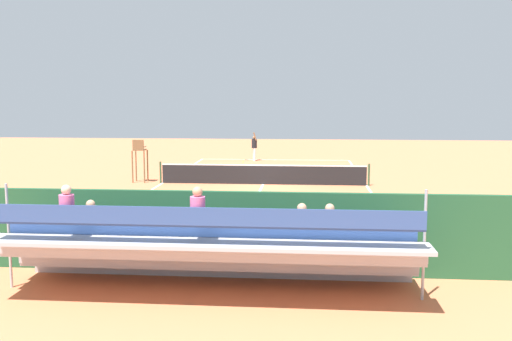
# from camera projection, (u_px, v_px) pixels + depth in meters

# --- Properties ---
(ground_plane) EXTENTS (60.00, 60.00, 0.00)m
(ground_plane) POSITION_uv_depth(u_px,v_px,m) (263.00, 184.00, 27.54)
(ground_plane) COLOR #CC7047
(court_line_markings) EXTENTS (10.10, 22.20, 0.01)m
(court_line_markings) POSITION_uv_depth(u_px,v_px,m) (263.00, 184.00, 27.57)
(court_line_markings) COLOR white
(court_line_markings) RESTS_ON ground
(tennis_net) EXTENTS (10.30, 0.10, 1.07)m
(tennis_net) POSITION_uv_depth(u_px,v_px,m) (263.00, 174.00, 27.47)
(tennis_net) COLOR black
(tennis_net) RESTS_ON ground
(backdrop_wall) EXTENTS (18.00, 0.16, 2.00)m
(backdrop_wall) POSITION_uv_depth(u_px,v_px,m) (220.00, 232.00, 13.58)
(backdrop_wall) COLOR #235633
(backdrop_wall) RESTS_ON ground
(bleacher_stand) EXTENTS (9.06, 2.40, 2.48)m
(bleacher_stand) POSITION_uv_depth(u_px,v_px,m) (209.00, 249.00, 12.25)
(bleacher_stand) COLOR #B2B2B7
(bleacher_stand) RESTS_ON ground
(umpire_chair) EXTENTS (0.67, 0.67, 2.14)m
(umpire_chair) POSITION_uv_depth(u_px,v_px,m) (140.00, 156.00, 28.08)
(umpire_chair) COLOR brown
(umpire_chair) RESTS_ON ground
(courtside_bench) EXTENTS (1.80, 0.40, 0.93)m
(courtside_bench) POSITION_uv_depth(u_px,v_px,m) (286.00, 243.00, 14.22)
(courtside_bench) COLOR #234C2D
(courtside_bench) RESTS_ON ground
(equipment_bag) EXTENTS (0.90, 0.36, 0.36)m
(equipment_bag) POSITION_uv_depth(u_px,v_px,m) (200.00, 257.00, 14.33)
(equipment_bag) COLOR black
(equipment_bag) RESTS_ON ground
(tennis_player) EXTENTS (0.44, 0.56, 1.93)m
(tennis_player) POSITION_uv_depth(u_px,v_px,m) (254.00, 146.00, 37.73)
(tennis_player) COLOR white
(tennis_player) RESTS_ON ground
(tennis_racket) EXTENTS (0.56, 0.45, 0.03)m
(tennis_racket) POSITION_uv_depth(u_px,v_px,m) (244.00, 160.00, 38.35)
(tennis_racket) COLOR black
(tennis_racket) RESTS_ON ground
(tennis_ball_near) EXTENTS (0.07, 0.07, 0.07)m
(tennis_ball_near) POSITION_uv_depth(u_px,v_px,m) (243.00, 162.00, 36.78)
(tennis_ball_near) COLOR #CCDB33
(tennis_ball_near) RESTS_ON ground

